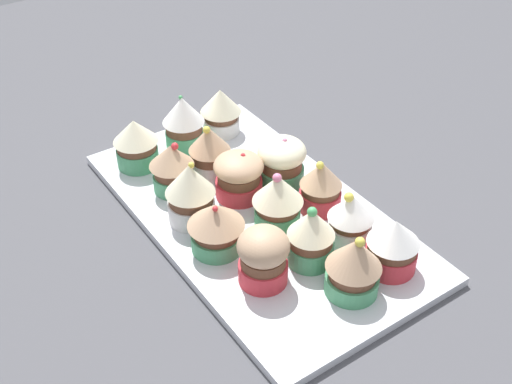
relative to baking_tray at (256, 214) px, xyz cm
name	(u,v)px	position (x,y,z in cm)	size (l,w,h in cm)	color
ground_plane	(256,226)	(0.00, 0.00, -2.10)	(180.00, 180.00, 3.00)	#4C4C51
baking_tray	(256,214)	(0.00, 0.00, 0.00)	(47.58, 26.35, 1.20)	silver
cupcake_0	(393,245)	(-17.25, -6.88, 4.08)	(6.03, 6.03, 6.91)	#D1333D
cupcake_1	(351,217)	(-10.79, -6.28, 4.00)	(5.62, 5.62, 6.93)	white
cupcake_2	(321,186)	(-4.14, -7.07, 4.15)	(5.40, 5.40, 7.39)	#D1333D
cupcake_3	(282,161)	(3.09, -6.27, 4.11)	(6.49, 6.49, 7.02)	#4C9E6B
cupcake_4	(221,110)	(18.53, -6.41, 4.37)	(6.10, 6.10, 7.11)	white
cupcake_5	(354,265)	(-17.52, -0.76, 4.43)	(6.21, 6.21, 7.81)	#4C9E6B
cupcake_6	(309,237)	(-11.05, 0.31, 4.34)	(5.55, 5.55, 7.81)	#4C9E6B
cupcake_7	(278,199)	(-3.71, -0.67, 4.52)	(6.31, 6.31, 7.80)	#4C9E6B
cupcake_8	(241,174)	(3.95, -0.42, 3.84)	(6.54, 6.54, 6.47)	#D1333D
cupcake_9	(210,150)	(10.21, 0.57, 4.44)	(5.71, 5.71, 7.80)	white
cupcake_10	(183,121)	(18.32, 0.13, 4.76)	(6.04, 6.04, 8.15)	#4C9E6B
cupcake_11	(263,256)	(-10.63, 6.35, 4.26)	(5.88, 5.88, 7.19)	#D1333D
cupcake_12	(216,225)	(-3.18, 7.85, 4.13)	(6.82, 6.82, 6.89)	#4C9E6B
cupcake_13	(190,192)	(3.19, 7.58, 4.84)	(6.23, 6.23, 8.49)	white
cupcake_14	(172,167)	(9.97, 6.49, 4.30)	(5.93, 5.93, 7.28)	#4C9E6B
cupcake_15	(136,142)	(17.77, 7.82, 4.33)	(6.20, 6.20, 7.20)	#4C9E6B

